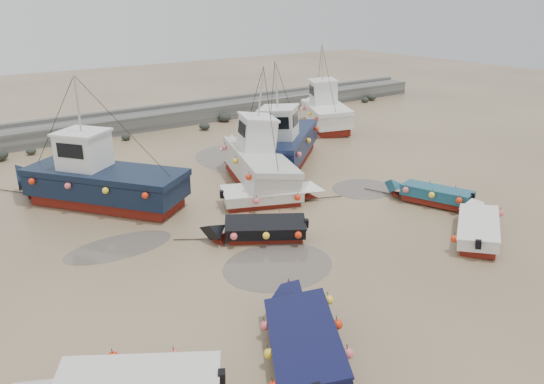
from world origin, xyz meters
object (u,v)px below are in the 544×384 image
at_px(dinghy_1, 306,334).
at_px(person, 139,217).
at_px(dinghy_0, 124,383).
at_px(dinghy_4, 257,227).
at_px(cabin_boat_3, 325,110).
at_px(dinghy_3, 479,225).
at_px(cabin_boat_1, 253,160).
at_px(cabin_boat_2, 283,145).
at_px(cabin_boat_0, 95,179).
at_px(dinghy_2, 429,192).
at_px(dinghy_5, 269,193).

relative_size(dinghy_1, person, 3.68).
bearing_deg(dinghy_0, dinghy_4, -20.99).
xyz_separation_m(dinghy_1, cabin_boat_3, (18.78, 20.61, 0.84)).
distance_m(dinghy_3, cabin_boat_1, 11.96).
bearing_deg(person, cabin_boat_2, 162.24).
relative_size(cabin_boat_2, cabin_boat_3, 1.05).
height_order(cabin_boat_1, cabin_boat_3, same).
distance_m(dinghy_4, cabin_boat_3, 20.84).
height_order(cabin_boat_0, cabin_boat_3, same).
bearing_deg(person, dinghy_1, 59.46).
xyz_separation_m(dinghy_4, cabin_boat_0, (-4.09, 7.92, 0.76)).
height_order(dinghy_3, cabin_boat_3, cabin_boat_3).
xyz_separation_m(dinghy_2, dinghy_5, (-6.46, 4.51, -0.01)).
height_order(cabin_boat_2, cabin_boat_3, same).
height_order(dinghy_4, cabin_boat_1, cabin_boat_1).
bearing_deg(cabin_boat_0, dinghy_3, -84.00).
height_order(dinghy_1, dinghy_5, same).
xyz_separation_m(dinghy_2, cabin_boat_1, (-5.37, 7.50, 0.78)).
relative_size(dinghy_4, cabin_boat_3, 0.57).
bearing_deg(dinghy_0, cabin_boat_2, -15.68).
height_order(dinghy_5, cabin_boat_2, cabin_boat_2).
relative_size(dinghy_1, dinghy_2, 1.12).
distance_m(dinghy_2, cabin_boat_0, 16.36).
bearing_deg(dinghy_1, person, 120.85).
bearing_deg(dinghy_3, dinghy_2, 125.40).
relative_size(dinghy_0, cabin_boat_2, 0.62).
xyz_separation_m(dinghy_0, cabin_boat_0, (3.95, 13.83, 0.77)).
bearing_deg(cabin_boat_2, dinghy_2, 153.08).
distance_m(dinghy_3, dinghy_4, 9.43).
xyz_separation_m(dinghy_5, cabin_boat_0, (-6.88, 4.94, 0.77)).
xyz_separation_m(dinghy_1, cabin_boat_1, (6.93, 12.94, 0.80)).
relative_size(cabin_boat_2, person, 5.61).
bearing_deg(cabin_boat_0, dinghy_0, -141.93).
relative_size(dinghy_1, dinghy_4, 1.21).
xyz_separation_m(dinghy_0, cabin_boat_3, (23.78, 19.55, 0.83)).
bearing_deg(dinghy_4, person, 64.36).
height_order(dinghy_4, cabin_boat_3, cabin_boat_3).
bearing_deg(dinghy_4, cabin_boat_0, 60.30).
height_order(dinghy_1, person, dinghy_1).
height_order(dinghy_2, dinghy_4, same).
bearing_deg(cabin_boat_3, dinghy_4, -112.27).
xyz_separation_m(dinghy_0, person, (4.92, 11.04, -0.54)).
bearing_deg(cabin_boat_1, dinghy_2, -35.45).
bearing_deg(person, dinghy_0, 35.07).
distance_m(dinghy_3, dinghy_5, 9.68).
relative_size(dinghy_3, cabin_boat_2, 0.61).
bearing_deg(cabin_boat_1, cabin_boat_3, 51.85).
height_order(dinghy_2, dinghy_5, same).
bearing_deg(person, cabin_boat_1, 155.95).
bearing_deg(cabin_boat_1, dinghy_4, -104.06).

